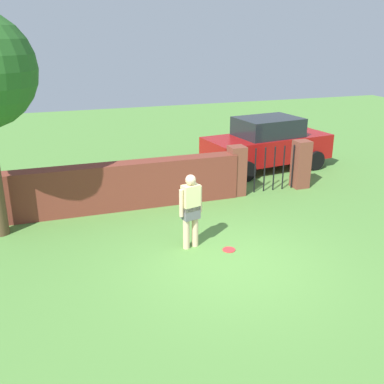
% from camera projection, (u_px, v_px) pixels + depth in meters
% --- Properties ---
extents(ground_plane, '(40.00, 40.00, 0.00)m').
position_uv_depth(ground_plane, '(231.00, 264.00, 8.92)').
color(ground_plane, '#568C3D').
extents(brick_wall, '(6.33, 0.50, 1.22)m').
position_uv_depth(brick_wall, '(120.00, 186.00, 11.54)').
color(brick_wall, brown).
rests_on(brick_wall, ground).
extents(person, '(0.53, 0.30, 1.62)m').
position_uv_depth(person, '(191.00, 208.00, 9.34)').
color(person, beige).
rests_on(person, ground).
extents(fence_gate, '(2.50, 0.44, 1.40)m').
position_uv_depth(fence_gate, '(269.00, 167.00, 12.82)').
color(fence_gate, brown).
rests_on(fence_gate, ground).
extents(car, '(4.39, 2.35, 1.72)m').
position_uv_depth(car, '(267.00, 143.00, 14.89)').
color(car, '#A51111').
rests_on(car, ground).
extents(frisbee_red, '(0.27, 0.27, 0.02)m').
position_uv_depth(frisbee_red, '(229.00, 250.00, 9.49)').
color(frisbee_red, red).
rests_on(frisbee_red, ground).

